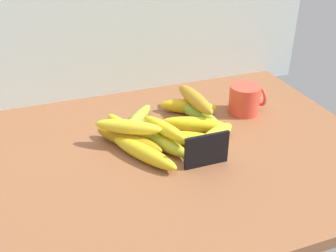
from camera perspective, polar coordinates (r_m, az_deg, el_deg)
name	(u,v)px	position (r cm, az deg, el deg)	size (l,w,h in cm)	color
counter_top	(159,158)	(99.47, -1.24, -4.69)	(110.00, 76.00, 3.00)	#925937
chalkboard_sign	(206,151)	(92.86, 5.58, -3.66)	(11.00, 1.80, 8.40)	black
coffee_mug	(245,99)	(117.68, 11.07, 3.80)	(10.49, 8.99, 8.46)	#E44835
banana_0	(182,138)	(101.34, 2.04, -1.74)	(18.34, 3.65, 3.65)	yellow
banana_1	(214,138)	(101.35, 6.59, -1.69)	(16.83, 4.37, 4.37)	yellow
banana_2	(144,153)	(95.47, -3.55, -3.84)	(20.58, 4.04, 4.04)	yellow
banana_3	(129,140)	(100.56, -5.71, -2.02)	(20.20, 4.07, 4.07)	#B68A15
banana_4	(194,124)	(107.03, 3.80, 0.23)	(18.07, 4.17, 4.17)	yellow
banana_5	(161,142)	(99.59, -1.03, -2.31)	(18.40, 3.75, 3.75)	gold
banana_6	(195,112)	(113.59, 3.96, 2.02)	(19.78, 3.89, 3.89)	#92BB38
banana_7	(188,107)	(116.11, 2.94, 2.82)	(16.63, 4.26, 4.26)	gold
banana_8	(137,120)	(109.93, -4.53, 0.88)	(18.25, 3.54, 3.54)	#A0B836
banana_9	(123,127)	(106.99, -6.48, -0.18)	(16.96, 3.30, 3.30)	yellow
banana_10	(165,129)	(98.15, -0.41, -0.41)	(16.10, 3.33, 3.33)	yellow
banana_11	(128,127)	(98.54, -5.78, -0.12)	(17.26, 3.67, 3.67)	yellow
banana_12	(195,99)	(112.03, 3.93, 3.90)	(19.17, 4.10, 4.10)	gold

